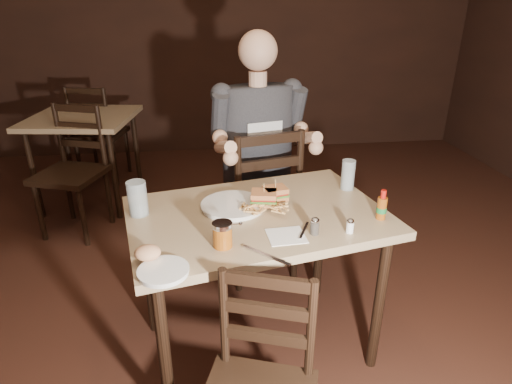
{
  "coord_description": "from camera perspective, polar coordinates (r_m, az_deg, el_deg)",
  "views": [
    {
      "loc": [
        -0.03,
        -1.42,
        1.64
      ],
      "look_at": [
        0.19,
        0.31,
        0.85
      ],
      "focal_mm": 30.0,
      "sensor_mm": 36.0,
      "label": 1
    }
  ],
  "objects": [
    {
      "name": "bg_table",
      "position": [
        3.86,
        -22.06,
        8.13
      ],
      "size": [
        0.91,
        0.91,
        0.77
      ],
      "rotation": [
        0.0,
        0.0,
        -0.14
      ],
      "color": "tan",
      "rests_on": "ground"
    },
    {
      "name": "pepper_shaker",
      "position": [
        1.74,
        7.84,
        -4.58
      ],
      "size": [
        0.04,
        0.04,
        0.07
      ],
      "primitive_type": null,
      "rotation": [
        0.0,
        0.0,
        0.21
      ],
      "color": "#38332D",
      "rests_on": "main_table"
    },
    {
      "name": "syrup_dispenser",
      "position": [
        1.64,
        -4.48,
        -5.69
      ],
      "size": [
        0.09,
        0.09,
        0.1
      ],
      "primitive_type": null,
      "rotation": [
        0.0,
        0.0,
        0.21
      ],
      "color": "#8D4510",
      "rests_on": "main_table"
    },
    {
      "name": "chair_far",
      "position": [
        2.66,
        0.13,
        -1.2
      ],
      "size": [
        0.56,
        0.59,
        0.99
      ],
      "primitive_type": null,
      "rotation": [
        0.0,
        0.0,
        3.37
      ],
      "color": "black",
      "rests_on": "ground"
    },
    {
      "name": "fries_pile",
      "position": [
        1.88,
        0.93,
        -2.03
      ],
      "size": [
        0.28,
        0.22,
        0.04
      ],
      "primitive_type": null,
      "rotation": [
        0.0,
        0.0,
        0.21
      ],
      "color": "tan",
      "rests_on": "dinner_plate"
    },
    {
      "name": "bg_chair_far",
      "position": [
        4.43,
        -20.01,
        7.46
      ],
      "size": [
        0.52,
        0.55,
        0.93
      ],
      "primitive_type": null,
      "rotation": [
        0.0,
        0.0,
        2.93
      ],
      "color": "black",
      "rests_on": "ground"
    },
    {
      "name": "bg_chair_near",
      "position": [
        3.41,
        -23.59,
        2.2
      ],
      "size": [
        0.57,
        0.6,
        0.94
      ],
      "primitive_type": null,
      "rotation": [
        0.0,
        0.0,
        -0.34
      ],
      "color": "black",
      "rests_on": "ground"
    },
    {
      "name": "glass_left",
      "position": [
        1.93,
        -15.52,
        -0.83
      ],
      "size": [
        0.1,
        0.1,
        0.16
      ],
      "primitive_type": "cylinder",
      "rotation": [
        0.0,
        0.0,
        0.21
      ],
      "color": "silver",
      "rests_on": "main_table"
    },
    {
      "name": "room_shell",
      "position": [
        1.44,
        -6.2,
        14.63
      ],
      "size": [
        7.0,
        7.0,
        7.0
      ],
      "color": "black",
      "rests_on": "ground"
    },
    {
      "name": "main_table",
      "position": [
        1.95,
        0.18,
        -5.13
      ],
      "size": [
        1.25,
        0.96,
        0.77
      ],
      "rotation": [
        0.0,
        0.0,
        0.21
      ],
      "color": "tan",
      "rests_on": "ground"
    },
    {
      "name": "glass_right",
      "position": [
        2.17,
        12.17,
        2.25
      ],
      "size": [
        0.08,
        0.08,
        0.15
      ],
      "primitive_type": "cylinder",
      "rotation": [
        0.0,
        0.0,
        0.21
      ],
      "color": "silver",
      "rests_on": "main_table"
    },
    {
      "name": "sandwich_left",
      "position": [
        1.93,
        1.06,
        -0.26
      ],
      "size": [
        0.13,
        0.11,
        0.1
      ],
      "primitive_type": null,
      "rotation": [
        0.0,
        0.0,
        -0.19
      ],
      "color": "tan",
      "rests_on": "dinner_plate"
    },
    {
      "name": "ketchup_dollop",
      "position": [
        1.97,
        2.14,
        -1.13
      ],
      "size": [
        0.05,
        0.05,
        0.01
      ],
      "primitive_type": "ellipsoid",
      "rotation": [
        0.0,
        0.0,
        0.21
      ],
      "color": "maroon",
      "rests_on": "dinner_plate"
    },
    {
      "name": "sandwich_right",
      "position": [
        1.98,
        2.6,
        0.26
      ],
      "size": [
        0.12,
        0.11,
        0.09
      ],
      "primitive_type": null,
      "rotation": [
        0.0,
        0.0,
        0.21
      ],
      "color": "tan",
      "rests_on": "dinner_plate"
    },
    {
      "name": "napkin",
      "position": [
        1.73,
        4.05,
        -5.85
      ],
      "size": [
        0.16,
        0.15,
        0.0
      ],
      "primitive_type": "cube",
      "rotation": [
        0.0,
        0.0,
        0.06
      ],
      "color": "white",
      "rests_on": "main_table"
    },
    {
      "name": "diner",
      "position": [
        2.44,
        0.56,
        9.18
      ],
      "size": [
        0.66,
        0.56,
        0.99
      ],
      "primitive_type": null,
      "rotation": [
        0.0,
        0.0,
        0.23
      ],
      "color": "#333439",
      "rests_on": "chair_far"
    },
    {
      "name": "bread_roll",
      "position": [
        1.59,
        -14.26,
        -7.85
      ],
      "size": [
        0.11,
        0.1,
        0.06
      ],
      "primitive_type": "ellipsoid",
      "rotation": [
        0.0,
        0.0,
        0.21
      ],
      "color": "tan",
      "rests_on": "side_plate"
    },
    {
      "name": "dinner_plate",
      "position": [
        1.95,
        -3.08,
        -1.89
      ],
      "size": [
        0.34,
        0.34,
        0.02
      ],
      "primitive_type": "cylinder",
      "rotation": [
        0.0,
        0.0,
        0.21
      ],
      "color": "white",
      "rests_on": "main_table"
    },
    {
      "name": "salt_shaker",
      "position": [
        1.78,
        12.42,
        -4.48
      ],
      "size": [
        0.04,
        0.04,
        0.06
      ],
      "primitive_type": null,
      "rotation": [
        0.0,
        0.0,
        0.21
      ],
      "color": "white",
      "rests_on": "main_table"
    },
    {
      "name": "hot_sauce",
      "position": [
        1.91,
        16.47,
        -1.62
      ],
      "size": [
        0.05,
        0.05,
        0.13
      ],
      "primitive_type": null,
      "rotation": [
        0.0,
        0.0,
        0.21
      ],
      "color": "#8D4510",
      "rests_on": "main_table"
    },
    {
      "name": "fork",
      "position": [
        1.77,
        6.43,
        -5.08
      ],
      "size": [
        0.07,
        0.13,
        0.0
      ],
      "primitive_type": "cube",
      "rotation": [
        0.0,
        0.0,
        -0.44
      ],
      "color": "silver",
      "rests_on": "napkin"
    },
    {
      "name": "knife",
      "position": [
        1.6,
        1.37,
        -8.41
      ],
      "size": [
        0.16,
        0.16,
        0.01
      ],
      "primitive_type": "cube",
      "rotation": [
        0.0,
        0.0,
        0.79
      ],
      "color": "silver",
      "rests_on": "napkin"
    },
    {
      "name": "side_plate",
      "position": [
        1.54,
        -12.23,
        -10.4
      ],
      "size": [
        0.21,
        0.21,
        0.01
      ],
      "primitive_type": "cylinder",
      "rotation": [
        0.0,
        0.0,
        0.21
      ],
      "color": "white",
      "rests_on": "main_table"
    }
  ]
}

